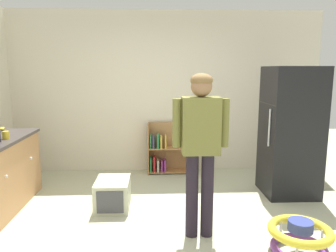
# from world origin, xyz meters

# --- Properties ---
(ground_plane) EXTENTS (12.00, 12.00, 0.00)m
(ground_plane) POSITION_xyz_m (0.00, 0.00, 0.00)
(ground_plane) COLOR #B8BA9B
(ground_plane) RESTS_ON ground
(back_wall) EXTENTS (5.20, 0.06, 2.70)m
(back_wall) POSITION_xyz_m (0.00, 2.33, 1.35)
(back_wall) COLOR beige
(back_wall) RESTS_ON ground
(refrigerator) EXTENTS (0.73, 0.68, 1.78)m
(refrigerator) POSITION_xyz_m (1.66, 1.12, 0.89)
(refrigerator) COLOR black
(refrigerator) RESTS_ON ground
(bookshelf) EXTENTS (0.80, 0.28, 0.85)m
(bookshelf) POSITION_xyz_m (0.01, 2.15, 0.37)
(bookshelf) COLOR #AB7844
(bookshelf) RESTS_ON ground
(standing_person) EXTENTS (0.57, 0.22, 1.70)m
(standing_person) POSITION_xyz_m (0.24, -0.02, 1.03)
(standing_person) COLOR black
(standing_person) RESTS_ON ground
(baby_walker) EXTENTS (0.60, 0.60, 0.32)m
(baby_walker) POSITION_xyz_m (1.16, -0.38, 0.16)
(baby_walker) COLOR #773C9C
(baby_walker) RESTS_ON ground
(pet_carrier) EXTENTS (0.42, 0.55, 0.36)m
(pet_carrier) POSITION_xyz_m (-0.76, 0.74, 0.18)
(pet_carrier) COLOR beige
(pet_carrier) RESTS_ON ground
(banana_bunch) EXTENTS (0.12, 0.16, 0.04)m
(banana_bunch) POSITION_xyz_m (-2.34, 1.33, 0.93)
(banana_bunch) COLOR yellow
(banana_bunch) RESTS_ON kitchen_counter
(yellow_cup) EXTENTS (0.08, 0.08, 0.09)m
(yellow_cup) POSITION_xyz_m (-2.04, 0.77, 0.95)
(yellow_cup) COLOR yellow
(yellow_cup) RESTS_ON kitchen_counter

